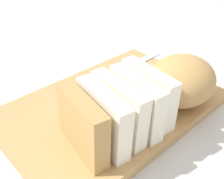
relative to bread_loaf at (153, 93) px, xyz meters
The scene contains 8 objects.
ground_plane 0.10m from the bread_loaf, 67.52° to the right, with size 3.00×3.00×0.00m, color beige.
cutting_board 0.09m from the bread_loaf, 67.52° to the right, with size 0.40×0.26×0.02m, color tan.
bread_loaf is the anchor object (origin of this frame).
bread_knife 0.15m from the bread_loaf, 92.57° to the right, with size 0.25×0.03×0.02m.
crumb_near_knife 0.07m from the bread_loaf, 43.39° to the right, with size 0.00×0.00×0.00m, color #A8753D.
crumb_near_loaf 0.07m from the bread_loaf, 105.22° to the right, with size 0.00×0.00×0.00m, color #A8753D.
crumb_stray_left 0.12m from the bread_loaf, 84.20° to the right, with size 0.01×0.01×0.01m, color #A8753D.
crumb_stray_right 0.09m from the bread_loaf, 74.66° to the right, with size 0.00×0.00×0.00m, color #A8753D.
Camera 1 is at (0.26, 0.30, 0.32)m, focal length 43.43 mm.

